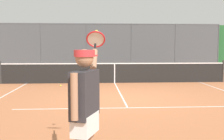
# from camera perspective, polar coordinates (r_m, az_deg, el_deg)

# --- Properties ---
(ground_plane) EXTENTS (60.00, 60.00, 0.00)m
(ground_plane) POSITION_cam_1_polar(r_m,az_deg,el_deg) (9.12, 2.35, -6.13)
(ground_plane) COLOR #B76B42
(court_line_markings) EXTENTS (8.41, 9.68, 0.01)m
(court_line_markings) POSITION_cam_1_polar(r_m,az_deg,el_deg) (7.54, 3.63, -8.49)
(court_line_markings) COLOR white
(court_line_markings) RESTS_ON ground
(fence_backdrop) EXTENTS (17.90, 1.37, 3.26)m
(fence_backdrop) POSITION_cam_1_polar(r_m,az_deg,el_deg) (18.68, -0.71, 4.51)
(fence_backdrop) COLOR #474C51
(fence_backdrop) RESTS_ON ground
(tennis_net) EXTENTS (10.81, 0.09, 1.07)m
(tennis_net) POSITION_cam_1_polar(r_m,az_deg,el_deg) (13.00, 0.55, -0.56)
(tennis_net) COLOR #2D2D2D
(tennis_net) RESTS_ON ground
(tennis_player) EXTENTS (0.48, 1.42, 2.02)m
(tennis_player) POSITION_cam_1_polar(r_m,az_deg,el_deg) (3.40, -5.68, -7.64)
(tennis_player) COLOR black
(tennis_player) RESTS_ON ground
(tennis_ball_near_net) EXTENTS (0.07, 0.07, 0.07)m
(tennis_ball_near_net) POSITION_cam_1_polar(r_m,az_deg,el_deg) (5.55, -4.55, -13.18)
(tennis_ball_near_net) COLOR #C1D138
(tennis_ball_near_net) RESTS_ON ground
(tennis_ball_by_sideline) EXTENTS (0.07, 0.07, 0.07)m
(tennis_ball_by_sideline) POSITION_cam_1_polar(r_m,az_deg,el_deg) (12.17, -10.74, -3.23)
(tennis_ball_by_sideline) COLOR #D6E042
(tennis_ball_by_sideline) RESTS_ON ground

